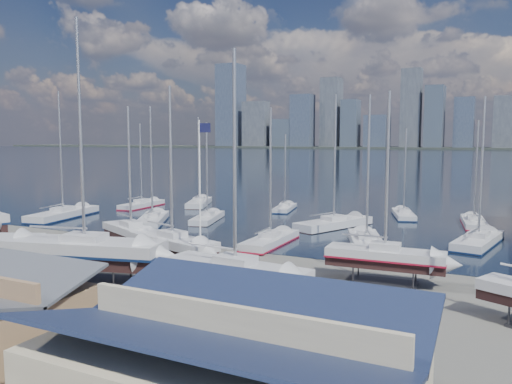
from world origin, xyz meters
The scene contains 25 objects.
ground centered at (0.00, -10.00, 0.00)m, with size 1400.00×1400.00×0.00m, color #605E59.
water centered at (0.00, 300.00, -0.15)m, with size 1400.00×600.00×0.40m, color #19243A.
far_shore centered at (0.00, 560.00, 1.10)m, with size 1400.00×80.00×2.20m, color #2D332D.
skyline centered at (-7.83, 553.76, 39.09)m, with size 639.14×43.80×107.69m.
shed_blue centered at (16.00, -26.00, 2.42)m, with size 13.65×9.45×4.71m.
sailboat_cradle_2 centered at (-6.42, -5.23, 1.96)m, with size 8.43×5.60×13.64m.
sailboat_cradle_3 centered at (-3.19, -14.22, 2.24)m, with size 12.58×6.24×19.31m.
sailboat_cradle_4 centered at (0.46, -8.23, 2.02)m, with size 9.41×5.09×14.88m.
sailboat_cradle_5 centered at (9.63, -14.21, 2.08)m, with size 10.21×3.80×16.12m.
sailboat_cradle_6 centered at (17.10, -4.88, 1.97)m, with size 8.73×2.88×14.07m.
sailboat_moored_0 centered at (-28.37, 6.81, 0.31)m, with size 5.42×12.30×17.78m.
sailboat_moored_1 centered at (-25.85, 20.11, 0.31)m, with size 3.11×9.31×13.71m.
sailboat_moored_2 centered at (-18.95, 25.89, 0.32)m, with size 6.38×10.11×14.82m.
sailboat_moored_3 centered at (-14.86, 8.73, 0.31)m, with size 7.45×10.40×15.36m.
sailboat_moored_4 centered at (-9.54, 13.28, 0.32)m, with size 4.87×9.18×13.35m.
sailboat_moored_5 centered at (-4.33, 26.80, 0.31)m, with size 3.78×8.25×11.91m.
sailboat_moored_6 centered at (3.89, 3.65, 0.31)m, with size 2.86×9.66×14.38m.
sailboat_moored_7 centered at (6.67, 15.92, 0.32)m, with size 7.22×11.34×16.64m.
sailboat_moored_8 centered at (12.78, 27.87, 0.31)m, with size 4.76×8.81×12.69m.
sailboat_moored_9 centered at (12.89, 6.76, 0.32)m, with size 6.22×10.72×15.63m.
sailboat_moored_10 centered at (22.73, 12.55, 0.31)m, with size 4.73×10.72×15.49m.
sailboat_moored_11 centered at (21.72, 24.95, 0.31)m, with size 3.76×9.29×13.50m.
car_c centered at (3.30, -20.71, 0.69)m, with size 2.31×5.00×1.39m, color gray.
car_d centered at (6.83, -18.89, 0.64)m, with size 1.79×4.41×1.28m, color gray.
flagpole centered at (3.55, -8.65, 6.98)m, with size 1.07×0.12×12.11m.
Camera 1 is at (24.54, -41.37, 10.59)m, focal length 35.00 mm.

